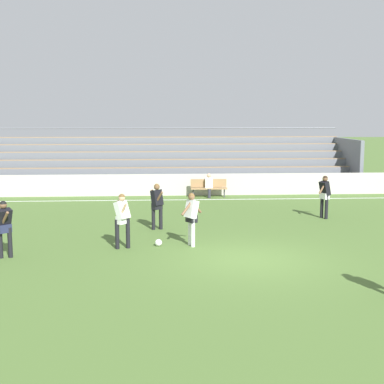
{
  "coord_description": "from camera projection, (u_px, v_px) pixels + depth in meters",
  "views": [
    {
      "loc": [
        -2.49,
        -14.44,
        4.12
      ],
      "look_at": [
        -1.42,
        4.03,
        1.37
      ],
      "focal_mm": 49.14,
      "sensor_mm": 36.0,
      "label": 1
    }
  ],
  "objects": [
    {
      "name": "ground_plane",
      "position": [
        250.0,
        260.0,
        15.01
      ],
      "size": [
        160.0,
        160.0,
        0.0
      ],
      "primitive_type": "plane",
      "color": "#4C6B30"
    },
    {
      "name": "field_line_sideline",
      "position": [
        213.0,
        199.0,
        25.6
      ],
      "size": [
        44.0,
        0.12,
        0.01
      ],
      "primitive_type": "cube",
      "color": "white",
      "rests_on": "ground"
    },
    {
      "name": "sideline_wall",
      "position": [
        210.0,
        184.0,
        26.94
      ],
      "size": [
        48.0,
        0.16,
        1.1
      ],
      "primitive_type": "cube",
      "color": "#BCB7AD",
      "rests_on": "ground"
    },
    {
      "name": "bleacher_stand",
      "position": [
        156.0,
        162.0,
        29.79
      ],
      "size": [
        22.23,
        4.94,
        3.31
      ],
      "color": "#897051",
      "rests_on": "ground"
    },
    {
      "name": "bench_near_wall_gap",
      "position": [
        209.0,
        186.0,
        26.27
      ],
      "size": [
        1.8,
        0.4,
        0.9
      ],
      "color": "#99754C",
      "rests_on": "ground"
    },
    {
      "name": "spectator_seated",
      "position": [
        209.0,
        184.0,
        26.13
      ],
      "size": [
        0.36,
        0.42,
        1.21
      ],
      "color": "#2D2D38",
      "rests_on": "ground"
    },
    {
      "name": "player_white_overlapping",
      "position": [
        191.0,
        214.0,
        16.45
      ],
      "size": [
        0.7,
        0.52,
        1.69
      ],
      "color": "white",
      "rests_on": "ground"
    },
    {
      "name": "player_white_wide_left",
      "position": [
        122.0,
        216.0,
        16.12
      ],
      "size": [
        0.55,
        0.7,
        1.71
      ],
      "color": "black",
      "rests_on": "ground"
    },
    {
      "name": "player_dark_trailing_run",
      "position": [
        157.0,
        202.0,
        18.81
      ],
      "size": [
        0.5,
        0.69,
        1.67
      ],
      "color": "black",
      "rests_on": "ground"
    },
    {
      "name": "player_dark_pressing_high",
      "position": [
        325.0,
        193.0,
        20.82
      ],
      "size": [
        0.63,
        0.49,
        1.72
      ],
      "color": "black",
      "rests_on": "ground"
    },
    {
      "name": "player_dark_wide_right",
      "position": [
        4.0,
        224.0,
        15.07
      ],
      "size": [
        0.54,
        0.71,
        1.67
      ],
      "color": "black",
      "rests_on": "ground"
    },
    {
      "name": "soccer_ball",
      "position": [
        159.0,
        243.0,
        16.54
      ],
      "size": [
        0.22,
        0.22,
        0.22
      ],
      "primitive_type": "sphere",
      "color": "white",
      "rests_on": "ground"
    }
  ]
}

